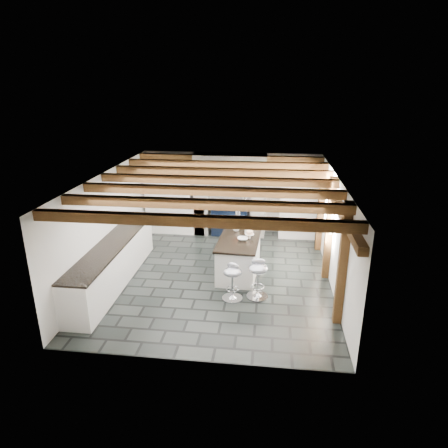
# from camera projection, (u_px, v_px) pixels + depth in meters

# --- Properties ---
(ground) EXTENTS (6.00, 6.00, 0.00)m
(ground) POSITION_uv_depth(u_px,v_px,m) (218.00, 275.00, 9.10)
(ground) COLOR black
(ground) RESTS_ON ground
(room_shell) EXTENTS (6.00, 6.03, 6.00)m
(room_shell) POSITION_uv_depth(u_px,v_px,m) (201.00, 211.00, 10.14)
(room_shell) COLOR silver
(room_shell) RESTS_ON ground
(range_cooker) EXTENTS (1.00, 0.63, 0.99)m
(range_cooker) POSITION_uv_depth(u_px,v_px,m) (230.00, 218.00, 11.45)
(range_cooker) COLOR black
(range_cooker) RESTS_ON ground
(kitchen_island) EXTENTS (0.98, 1.75, 1.13)m
(kitchen_island) POSITION_uv_depth(u_px,v_px,m) (239.00, 255.00, 9.10)
(kitchen_island) COLOR white
(kitchen_island) RESTS_ON ground
(bar_stool_near) EXTENTS (0.44, 0.44, 0.82)m
(bar_stool_near) POSITION_uv_depth(u_px,v_px,m) (258.00, 274.00, 8.01)
(bar_stool_near) COLOR silver
(bar_stool_near) RESTS_ON ground
(bar_stool_far) EXTENTS (0.50, 0.50, 0.77)m
(bar_stool_far) POSITION_uv_depth(u_px,v_px,m) (233.00, 277.00, 7.95)
(bar_stool_far) COLOR silver
(bar_stool_far) RESTS_ON ground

